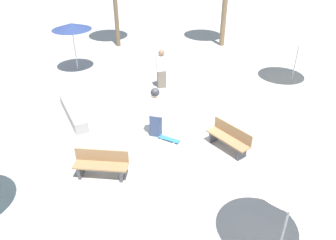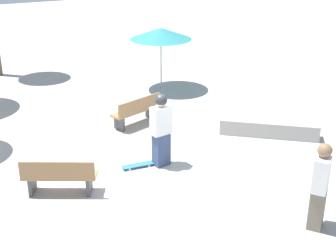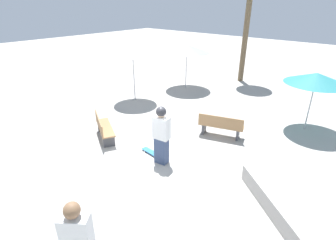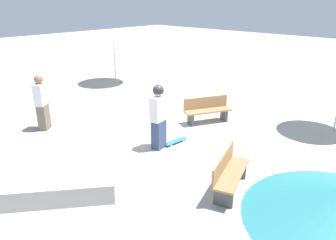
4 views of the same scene
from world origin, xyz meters
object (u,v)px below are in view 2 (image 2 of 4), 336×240
Objects in this scene: shade_umbrella_teal at (161,34)px; concrete_ledge at (269,128)px; bench_far at (137,111)px; skateboard at (138,165)px; skater_main at (161,127)px; bench_near at (59,177)px; bystander_watching at (320,187)px.

concrete_ledge is at bearing -171.12° from shade_umbrella_teal.
shade_umbrella_teal is (2.73, -2.15, 1.58)m from bench_far.
skater_main is at bearing 171.50° from skateboard.
concrete_ledge is at bearing -174.26° from skateboard.
skater_main is at bearing 32.68° from bench_near.
shade_umbrella_teal reaches higher than skateboard.
concrete_ledge is (0.20, -3.46, -0.77)m from skater_main.
concrete_ledge is (0.07, -4.02, 0.16)m from skateboard.
bystander_watching is (-3.81, -2.07, 0.83)m from skateboard.
concrete_ledge is 5.53m from shade_umbrella_teal.
shade_umbrella_teal is at bearing 8.88° from concrete_ledge.
skateboard is 4.42m from bystander_watching.
bench_near is 7.82m from shade_umbrella_teal.
skater_main is at bearing -105.50° from bystander_watching.
concrete_ledge is 4.40m from bystander_watching.
skater_main reaches higher than bench_near.
skateboard is 0.50× the size of bench_near.
bench_far is (2.50, -1.06, 0.37)m from skateboard.
skateboard is at bearing -22.63° from skater_main.
concrete_ledge is 1.36× the size of bystander_watching.
bystander_watching is at bearing 102.85° from skater_main.
skater_main is 1.10m from skateboard.
concrete_ledge is 6.05m from bench_near.
bench_far is (2.87, -3.07, 0.00)m from bench_near.
skateboard is at bearing -99.28° from bystander_watching.
bystander_watching reaches higher than skateboard.
bystander_watching is (-3.68, -1.51, -0.11)m from skater_main.
skater_main is 0.76× the size of concrete_ledge.
bystander_watching is at bearing 172.82° from shade_umbrella_teal.
skater_main reaches higher than bench_far.
shade_umbrella_teal is (5.60, -5.22, 1.58)m from bench_near.
bench_far is 0.75× the size of shade_umbrella_teal.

